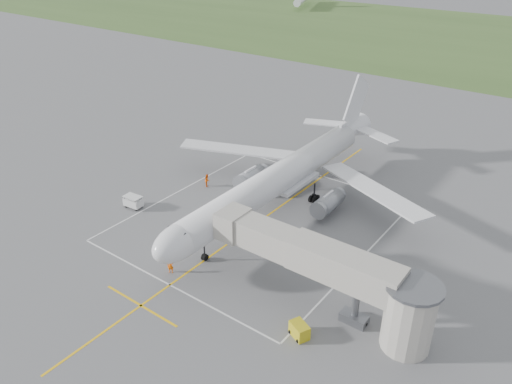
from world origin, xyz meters
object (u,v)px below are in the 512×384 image
Objects in this scene: gpu_unit at (299,330)px; ramp_worker_wing at (207,180)px; baggage_cart at (133,202)px; airliner at (282,177)px; ramp_worker_nose at (170,265)px; jet_bridge at (336,273)px.

gpu_unit is 31.89m from ramp_worker_wing.
gpu_unit is 31.23m from baggage_cart.
airliner is 21.16× the size of gpu_unit.
airliner reaches higher than ramp_worker_nose.
jet_bridge is (15.72, -14.25, 0.35)m from airliner.
jet_bridge is 10.59× the size of gpu_unit.
baggage_cart is at bearing -142.52° from airliner.
jet_bridge is 12.53× the size of ramp_worker_nose.
ramp_worker_wing is at bearing -173.13° from airliner.
airliner reaches higher than ramp_worker_wing.
gpu_unit is (14.83, -18.91, -3.70)m from airliner.
airliner is 21.22m from jet_bridge.
jet_bridge reaches higher than baggage_cart.
jet_bridge is at bearing -9.43° from baggage_cart.
gpu_unit is 16.28m from ramp_worker_nose.
baggage_cart is at bearing -167.98° from gpu_unit.
jet_bridge is 12.60× the size of ramp_worker_wing.
jet_bridge is 9.23× the size of baggage_cart.
ramp_worker_nose is 20.52m from ramp_worker_wing.
baggage_cart is 1.36× the size of ramp_worker_wing.
ramp_worker_wing reaches higher than baggage_cart.
airliner is at bearing -126.52° from ramp_worker_wing.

